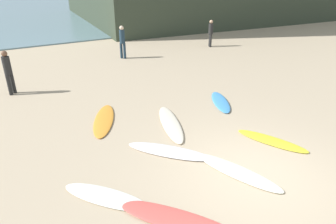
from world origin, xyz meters
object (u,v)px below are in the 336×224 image
at_px(surfboard_1, 272,141).
at_px(surfboard_4, 177,220).
at_px(surfboard_0, 221,102).
at_px(beachgoer_near, 211,32).
at_px(surfboard_2, 237,172).
at_px(surfboard_6, 169,151).
at_px(surfboard_7, 106,197).
at_px(beachgoer_far, 122,40).
at_px(surfboard_5, 171,123).
at_px(beachgoer_mid, 8,71).
at_px(surfboard_3, 104,120).

xyz_separation_m(surfboard_1, surfboard_4, (-3.86, -1.20, 0.01)).
relative_size(surfboard_0, beachgoer_near, 1.20).
distance_m(surfboard_2, surfboard_6, 1.85).
height_order(surfboard_1, surfboard_7, same).
height_order(surfboard_1, beachgoer_far, beachgoer_far).
height_order(surfboard_0, surfboard_1, surfboard_0).
distance_m(surfboard_5, surfboard_6, 1.60).
height_order(surfboard_6, beachgoer_near, beachgoer_near).
relative_size(surfboard_2, surfboard_6, 0.99).
height_order(surfboard_7, beachgoer_far, beachgoer_far).
distance_m(surfboard_1, surfboard_5, 3.01).
bearing_deg(surfboard_0, surfboard_5, 39.64).
xyz_separation_m(surfboard_1, beachgoer_mid, (-5.86, 7.62, 0.91)).
distance_m(surfboard_0, surfboard_1, 2.92).
bearing_deg(beachgoer_mid, surfboard_2, 72.41).
distance_m(surfboard_0, beachgoer_near, 8.98).
bearing_deg(beachgoer_near, surfboard_3, -29.48).
bearing_deg(surfboard_0, surfboard_1, 106.60).
distance_m(surfboard_4, surfboard_7, 1.63).
relative_size(surfboard_2, beachgoer_near, 1.41).
bearing_deg(surfboard_6, surfboard_0, 169.45).
bearing_deg(beachgoer_near, surfboard_1, -3.87).
bearing_deg(beachgoer_mid, surfboard_3, 75.47).
height_order(surfboard_4, surfboard_5, surfboard_5).
bearing_deg(surfboard_1, surfboard_6, -41.35).
distance_m(surfboard_1, surfboard_4, 4.04).
xyz_separation_m(surfboard_2, surfboard_3, (-1.80, 4.22, 0.00)).
bearing_deg(surfboard_1, surfboard_2, -3.35).
bearing_deg(surfboard_2, surfboard_5, -106.16).
bearing_deg(surfboard_7, surfboard_1, 140.16).
bearing_deg(surfboard_0, surfboard_3, 16.79).
bearing_deg(surfboard_0, beachgoer_mid, -9.78).
height_order(surfboard_3, beachgoer_mid, beachgoer_mid).
bearing_deg(beachgoer_mid, surfboard_7, 54.21).
bearing_deg(beachgoer_near, surfboard_4, -14.74).
height_order(surfboard_0, surfboard_4, surfboard_0).
height_order(surfboard_1, beachgoer_mid, beachgoer_mid).
bearing_deg(beachgoer_far, surfboard_3, 114.27).
height_order(surfboard_2, beachgoer_mid, beachgoer_mid).
height_order(surfboard_0, surfboard_6, surfboard_0).
height_order(surfboard_2, surfboard_7, surfboard_7).
distance_m(surfboard_3, surfboard_5, 2.14).
relative_size(surfboard_2, surfboard_4, 0.89).
distance_m(surfboard_7, beachgoer_near, 14.54).
height_order(surfboard_0, surfboard_7, surfboard_0).
xyz_separation_m(surfboard_3, surfboard_4, (-0.24, -4.81, 0.01)).
bearing_deg(surfboard_4, surfboard_5, -156.45).
height_order(surfboard_4, surfboard_7, surfboard_4).
bearing_deg(beachgoer_near, surfboard_7, -20.98).
distance_m(surfboard_1, beachgoer_mid, 9.66).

